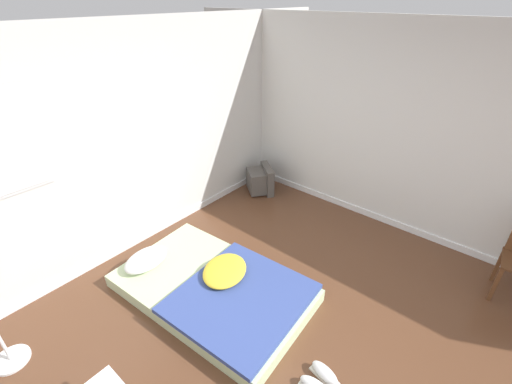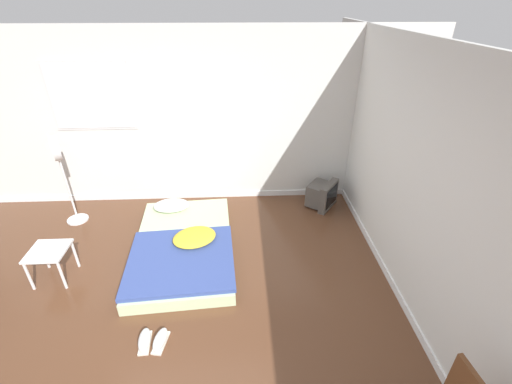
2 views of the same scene
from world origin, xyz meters
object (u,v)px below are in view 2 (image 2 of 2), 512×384
(crt_tv, at_px, (322,195))
(sneaker_pair, at_px, (152,340))
(side_stool, at_px, (49,255))
(standing_fan, at_px, (60,163))
(mattress_bed, at_px, (183,245))

(crt_tv, bearing_deg, sneaker_pair, -131.88)
(side_stool, distance_m, standing_fan, 1.36)
(mattress_bed, xyz_separation_m, standing_fan, (-1.68, 0.80, 0.83))
(side_stool, distance_m, sneaker_pair, 1.66)
(side_stool, height_order, standing_fan, standing_fan)
(mattress_bed, distance_m, standing_fan, 2.03)
(side_stool, relative_size, standing_fan, 0.31)
(mattress_bed, distance_m, side_stool, 1.51)
(sneaker_pair, xyz_separation_m, standing_fan, (-1.56, 2.17, 0.89))
(crt_tv, xyz_separation_m, standing_fan, (-3.71, -0.23, 0.73))
(mattress_bed, bearing_deg, standing_fan, 154.56)
(mattress_bed, relative_size, crt_tv, 3.74)
(mattress_bed, relative_size, standing_fan, 1.58)
(crt_tv, relative_size, standing_fan, 0.42)
(mattress_bed, xyz_separation_m, side_stool, (-1.44, -0.41, 0.24))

